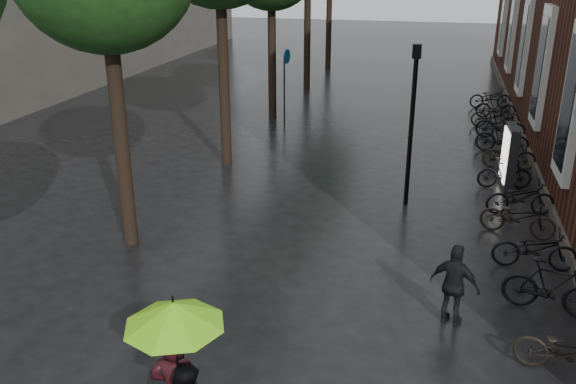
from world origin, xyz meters
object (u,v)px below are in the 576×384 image
(pedestrian_walking, at_px, (455,285))
(lamp_post, at_px, (412,110))
(parked_bicycles, at_px, (509,162))
(ad_lightbox, at_px, (509,157))

(pedestrian_walking, relative_size, lamp_post, 0.37)
(pedestrian_walking, xyz_separation_m, lamp_post, (-1.17, 5.51, 1.76))
(pedestrian_walking, xyz_separation_m, parked_bicycles, (1.63, 8.37, -0.29))
(pedestrian_walking, xyz_separation_m, ad_lightbox, (1.50, 7.51, 0.12))
(ad_lightbox, height_order, lamp_post, lamp_post)
(parked_bicycles, relative_size, lamp_post, 4.67)
(pedestrian_walking, bearing_deg, lamp_post, -56.79)
(parked_bicycles, relative_size, ad_lightbox, 10.99)
(pedestrian_walking, height_order, lamp_post, lamp_post)
(lamp_post, bearing_deg, parked_bicycles, 45.60)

